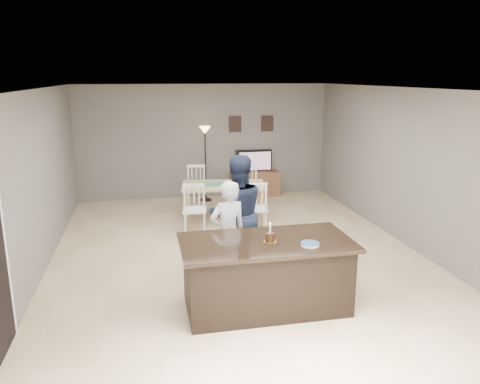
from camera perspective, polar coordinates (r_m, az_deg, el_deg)
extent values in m
plane|color=tan|center=(7.82, -0.29, -7.72)|extent=(8.00, 8.00, 0.00)
plane|color=slate|center=(11.31, -4.36, 6.16)|extent=(6.00, 0.00, 6.00)
plane|color=slate|center=(3.77, 12.10, -10.64)|extent=(6.00, 0.00, 6.00)
plane|color=slate|center=(7.45, -23.57, 0.85)|extent=(0.00, 8.00, 8.00)
plane|color=slate|center=(8.53, 19.89, 2.75)|extent=(0.00, 8.00, 8.00)
plane|color=white|center=(7.26, -0.32, 12.48)|extent=(8.00, 8.00, 0.00)
cube|color=black|center=(6.04, 3.16, -10.18)|extent=(2.00, 1.00, 0.85)
cube|color=black|center=(5.87, 3.22, -6.17)|extent=(2.15, 1.10, 0.05)
cube|color=brown|center=(11.50, 1.83, 1.00)|extent=(1.20, 0.40, 0.60)
imported|color=black|center=(11.45, 1.77, 3.82)|extent=(0.91, 0.12, 0.53)
plane|color=orange|center=(11.37, 1.86, 3.79)|extent=(0.78, 0.00, 0.78)
cube|color=black|center=(11.36, -0.59, 8.27)|extent=(0.30, 0.02, 0.38)
cube|color=black|center=(11.54, 3.35, 8.34)|extent=(0.30, 0.02, 0.38)
imported|color=silver|center=(6.58, -1.48, -5.00)|extent=(0.62, 0.49, 1.50)
imported|color=#182035|center=(6.95, -0.34, -2.72)|extent=(0.94, 0.77, 1.79)
cylinder|color=gold|center=(5.83, 3.66, -6.04)|extent=(0.16, 0.16, 0.00)
cylinder|color=#341A0E|center=(5.81, 3.67, -5.53)|extent=(0.12, 0.12, 0.11)
cylinder|color=white|center=(5.77, 3.69, -4.49)|extent=(0.02, 0.02, 0.12)
sphere|color=#FFBF4C|center=(5.75, 3.70, -3.84)|extent=(0.02, 0.02, 0.02)
cylinder|color=white|center=(5.75, 8.55, -6.42)|extent=(0.22, 0.22, 0.01)
cylinder|color=white|center=(5.75, 8.55, -6.32)|extent=(0.22, 0.22, 0.01)
cylinder|color=white|center=(5.74, 8.56, -6.22)|extent=(0.22, 0.22, 0.01)
cylinder|color=#325599|center=(5.74, 8.56, -6.15)|extent=(0.23, 0.23, 0.00)
cube|color=tan|center=(9.36, -2.00, 0.81)|extent=(1.76, 1.15, 0.04)
cylinder|color=tan|center=(9.10, -6.59, -2.20)|extent=(0.06, 0.06, 0.73)
cylinder|color=tan|center=(9.88, 2.26, -0.80)|extent=(0.06, 0.06, 0.73)
cube|color=#427762|center=(9.36, -2.01, 0.96)|extent=(1.48, 0.56, 0.01)
cube|color=white|center=(8.74, -5.56, -2.19)|extent=(0.49, 0.47, 0.04)
cylinder|color=white|center=(8.66, -6.71, -4.05)|extent=(0.03, 0.03, 0.44)
cylinder|color=white|center=(8.96, -4.37, -3.36)|extent=(0.03, 0.03, 0.44)
cube|color=white|center=(8.42, -5.67, 0.83)|extent=(0.39, 0.08, 0.05)
cube|color=white|center=(8.77, 1.89, -2.06)|extent=(0.49, 0.47, 0.04)
cylinder|color=white|center=(8.67, 0.83, -3.92)|extent=(0.03, 0.03, 0.44)
cylinder|color=white|center=(9.02, 2.88, -3.22)|extent=(0.03, 0.03, 0.44)
cube|color=white|center=(8.46, 2.04, 0.96)|extent=(0.39, 0.08, 0.05)
cube|color=white|center=(10.13, -5.34, 0.10)|extent=(0.49, 0.47, 0.04)
cylinder|color=white|center=(10.35, -4.32, -0.96)|extent=(0.03, 0.03, 0.44)
cylinder|color=white|center=(10.04, -6.34, -1.49)|extent=(0.03, 0.03, 0.44)
cube|color=white|center=(10.20, -5.39, 3.17)|extent=(0.39, 0.08, 0.05)
cube|color=white|center=(10.16, 1.07, 0.21)|extent=(0.49, 0.47, 0.04)
cylinder|color=white|center=(10.40, 1.95, -0.86)|extent=(0.03, 0.03, 0.44)
cylinder|color=white|center=(10.05, 0.15, -1.38)|extent=(0.03, 0.03, 0.44)
cube|color=white|center=(10.23, 1.00, 3.27)|extent=(0.39, 0.08, 0.05)
cylinder|color=black|center=(11.17, -4.15, -0.93)|extent=(0.26, 0.26, 0.03)
cylinder|color=black|center=(10.99, -4.22, 3.16)|extent=(0.03, 0.03, 1.61)
cone|color=#FDCA8B|center=(10.86, -4.30, 7.53)|extent=(0.26, 0.26, 0.17)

